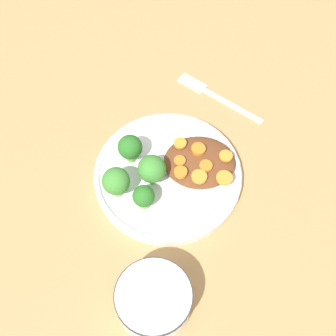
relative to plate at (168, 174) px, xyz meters
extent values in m
plane|color=tan|center=(0.00, 0.00, -0.01)|extent=(4.00, 4.00, 0.00)
cylinder|color=white|center=(0.00, 0.00, 0.00)|extent=(0.25, 0.25, 0.02)
torus|color=white|center=(0.00, 0.00, 0.01)|extent=(0.25, 0.25, 0.01)
cylinder|color=white|center=(-0.22, 0.01, 0.02)|extent=(0.11, 0.11, 0.06)
cylinder|color=#333338|center=(-0.22, 0.01, 0.04)|extent=(0.11, 0.11, 0.01)
cylinder|color=white|center=(-0.22, 0.01, 0.04)|extent=(0.09, 0.09, 0.01)
ellipsoid|color=brown|center=(0.02, -0.05, 0.02)|extent=(0.10, 0.12, 0.02)
cylinder|color=#759E51|center=(-0.01, 0.03, 0.02)|extent=(0.02, 0.02, 0.02)
sphere|color=#3D8433|center=(-0.01, 0.03, 0.04)|extent=(0.05, 0.05, 0.05)
cylinder|color=#7FA85B|center=(-0.06, 0.04, 0.02)|extent=(0.02, 0.02, 0.02)
sphere|color=#286B23|center=(-0.06, 0.04, 0.03)|extent=(0.03, 0.03, 0.03)
cylinder|color=#759E51|center=(0.03, 0.06, 0.02)|extent=(0.02, 0.02, 0.02)
sphere|color=#286B23|center=(0.03, 0.06, 0.04)|extent=(0.04, 0.04, 0.04)
cylinder|color=#7FA85B|center=(-0.04, 0.08, 0.02)|extent=(0.02, 0.02, 0.03)
sphere|color=#3D8433|center=(-0.04, 0.08, 0.04)|extent=(0.04, 0.04, 0.04)
cylinder|color=orange|center=(0.00, -0.06, 0.03)|extent=(0.02, 0.02, 0.00)
cylinder|color=orange|center=(0.04, -0.02, 0.03)|extent=(0.02, 0.02, 0.00)
cylinder|color=orange|center=(-0.01, -0.02, 0.03)|extent=(0.02, 0.02, 0.01)
cylinder|color=orange|center=(0.02, -0.09, 0.03)|extent=(0.02, 0.02, 0.00)
cylinder|color=orange|center=(0.01, -0.02, 0.03)|extent=(0.02, 0.02, 0.00)
cylinder|color=orange|center=(0.03, -0.05, 0.03)|extent=(0.02, 0.02, 0.01)
cylinder|color=orange|center=(-0.02, -0.09, 0.03)|extent=(0.03, 0.03, 0.00)
cylinder|color=orange|center=(-0.02, -0.05, 0.03)|extent=(0.03, 0.03, 0.00)
cube|color=silver|center=(0.16, -0.12, -0.01)|extent=(0.08, 0.11, 0.01)
cube|color=silver|center=(0.21, -0.04, -0.01)|extent=(0.05, 0.06, 0.01)
camera|label=1|loc=(-0.39, -0.01, 0.68)|focal=50.00mm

